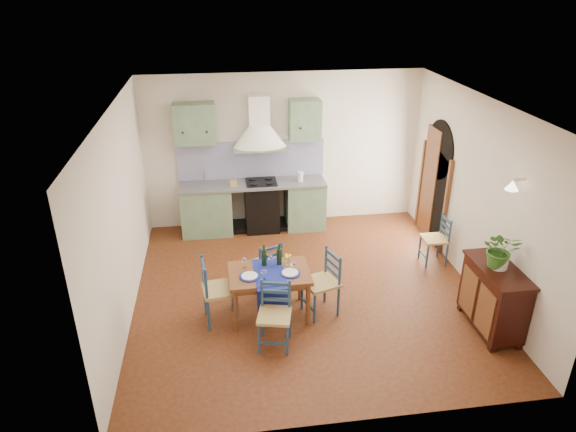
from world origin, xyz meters
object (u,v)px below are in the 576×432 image
object	(u,v)px
dining_table	(270,277)
potted_plant	(501,250)
chair_near	(275,315)
sideboard	(493,296)

from	to	relation	value
dining_table	potted_plant	size ratio (longest dim) A/B	2.19
chair_near	potted_plant	distance (m)	2.94
dining_table	sideboard	bearing A→B (deg)	-13.87
dining_table	chair_near	bearing A→B (deg)	-90.65
sideboard	dining_table	bearing A→B (deg)	166.13
dining_table	potted_plant	xyz separation A→B (m)	(2.84, -0.68, 0.57)
chair_near	potted_plant	bearing A→B (deg)	-0.99
potted_plant	chair_near	bearing A→B (deg)	179.01
chair_near	sideboard	bearing A→B (deg)	-1.56
dining_table	sideboard	distance (m)	2.94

